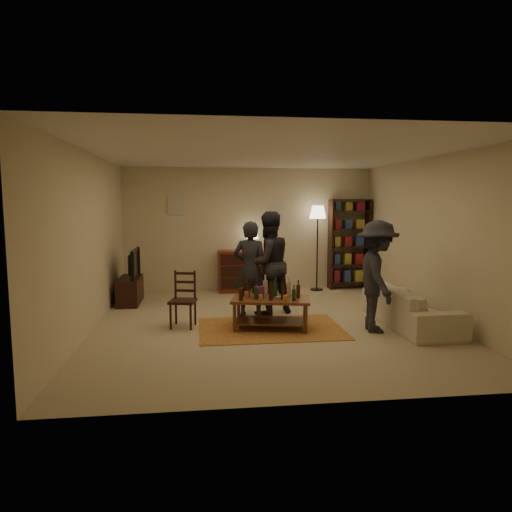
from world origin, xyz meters
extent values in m
plane|color=#C6B793|center=(0.00, 0.00, 0.00)|extent=(6.00, 6.00, 0.00)
plane|color=beige|center=(0.00, 3.00, 1.35)|extent=(5.50, 0.00, 5.50)
plane|color=beige|center=(-2.75, 0.00, 1.35)|extent=(0.00, 6.00, 6.00)
plane|color=beige|center=(2.75, 0.00, 1.35)|extent=(0.00, 6.00, 6.00)
plane|color=beige|center=(0.00, -3.00, 1.35)|extent=(5.50, 0.00, 5.50)
plane|color=white|center=(0.00, 0.00, 2.70)|extent=(6.00, 6.00, 0.00)
cube|color=beige|center=(-1.60, 2.98, 1.90)|extent=(0.35, 0.03, 0.45)
cube|color=beige|center=(0.60, 2.98, 1.70)|extent=(0.30, 0.03, 0.40)
cube|color=#964520|center=(-0.03, -0.33, 0.01)|extent=(2.20, 1.50, 0.01)
cube|color=brown|center=(-0.03, -0.33, 0.46)|extent=(1.28, 0.87, 0.04)
cube|color=brown|center=(-0.03, -0.33, 0.13)|extent=(1.17, 0.75, 0.02)
cylinder|color=brown|center=(-0.60, -0.48, 0.22)|extent=(0.05, 0.05, 0.44)
cylinder|color=brown|center=(0.44, -0.69, 0.22)|extent=(0.05, 0.05, 0.44)
cylinder|color=brown|center=(-0.49, 0.03, 0.22)|extent=(0.05, 0.05, 0.44)
cylinder|color=brown|center=(0.55, -0.18, 0.22)|extent=(0.05, 0.05, 0.44)
cylinder|color=#C5712D|center=(-0.39, -0.27, 0.53)|extent=(0.07, 0.07, 0.10)
cylinder|color=#C5712D|center=(-0.20, -0.47, 0.53)|extent=(0.07, 0.07, 0.09)
cylinder|color=#C5712D|center=(0.06, -0.16, 0.54)|extent=(0.07, 0.07, 0.11)
cylinder|color=#C5712D|center=(0.15, -0.59, 0.53)|extent=(0.07, 0.07, 0.09)
cylinder|color=#C5712D|center=(0.36, -0.20, 0.53)|extent=(0.07, 0.07, 0.10)
cube|color=#6B2E80|center=(-0.20, -0.27, 0.57)|extent=(0.15, 0.10, 0.18)
cylinder|color=gray|center=(0.09, -0.37, 0.50)|extent=(0.12, 0.12, 0.03)
cube|color=black|center=(-1.37, -0.06, 0.41)|extent=(0.46, 0.46, 0.04)
cylinder|color=black|center=(-1.56, -0.18, 0.20)|extent=(0.04, 0.04, 0.40)
cylinder|color=black|center=(-1.25, -0.25, 0.20)|extent=(0.04, 0.04, 0.40)
cylinder|color=black|center=(-1.49, 0.12, 0.20)|extent=(0.04, 0.04, 0.40)
cylinder|color=black|center=(-1.19, 0.06, 0.20)|extent=(0.04, 0.04, 0.40)
cube|color=black|center=(-1.34, 0.09, 0.66)|extent=(0.31, 0.10, 0.46)
cube|color=black|center=(-2.45, 1.80, 0.25)|extent=(0.40, 1.00, 0.50)
imported|color=black|center=(-2.43, 1.80, 0.78)|extent=(0.13, 0.97, 0.56)
cube|color=maroon|center=(-0.20, 2.72, 0.45)|extent=(1.00, 0.48, 0.90)
cube|color=black|center=(-0.20, 2.47, 0.22)|extent=(0.92, 0.02, 0.22)
cube|color=black|center=(-0.20, 2.47, 0.48)|extent=(0.92, 0.02, 0.22)
cube|color=black|center=(-0.20, 2.47, 0.74)|extent=(0.92, 0.02, 0.22)
cylinder|color=black|center=(0.05, 2.72, 0.92)|extent=(0.12, 0.12, 0.04)
cylinder|color=black|center=(0.05, 2.72, 1.05)|extent=(0.02, 0.02, 0.22)
cone|color=#FFE5B2|center=(0.05, 2.72, 1.26)|extent=(0.26, 0.26, 0.20)
cube|color=black|center=(1.82, 2.78, 1.00)|extent=(0.04, 0.34, 2.00)
cube|color=black|center=(2.68, 2.78, 1.00)|extent=(0.04, 0.34, 2.00)
cube|color=black|center=(2.25, 2.78, 0.15)|extent=(0.90, 0.34, 0.03)
cube|color=black|center=(2.25, 2.78, 0.55)|extent=(0.90, 0.34, 0.03)
cube|color=black|center=(2.25, 2.78, 0.95)|extent=(0.90, 0.34, 0.03)
cube|color=black|center=(2.25, 2.78, 1.35)|extent=(0.90, 0.34, 0.03)
cube|color=black|center=(2.25, 2.78, 1.75)|extent=(0.90, 0.34, 0.03)
cube|color=black|center=(2.25, 2.78, 2.00)|extent=(0.90, 0.34, 0.03)
cube|color=maroon|center=(1.95, 2.78, 0.29)|extent=(0.12, 0.22, 0.26)
cube|color=navy|center=(2.20, 2.78, 0.29)|extent=(0.15, 0.22, 0.26)
cube|color=olive|center=(2.47, 2.78, 0.29)|extent=(0.18, 0.22, 0.26)
cube|color=navy|center=(1.95, 2.78, 0.69)|extent=(0.12, 0.22, 0.24)
cube|color=olive|center=(2.20, 2.78, 0.69)|extent=(0.15, 0.22, 0.24)
cube|color=maroon|center=(2.47, 2.78, 0.69)|extent=(0.18, 0.22, 0.24)
cube|color=olive|center=(1.95, 2.78, 1.07)|extent=(0.12, 0.22, 0.22)
cube|color=maroon|center=(2.20, 2.78, 1.07)|extent=(0.15, 0.22, 0.22)
cube|color=navy|center=(2.47, 2.78, 1.07)|extent=(0.18, 0.22, 0.22)
cube|color=maroon|center=(1.95, 2.78, 1.47)|extent=(0.12, 0.22, 0.20)
cube|color=navy|center=(2.20, 2.78, 1.47)|extent=(0.15, 0.22, 0.20)
cube|color=olive|center=(2.47, 2.78, 1.47)|extent=(0.18, 0.22, 0.20)
cube|color=navy|center=(1.95, 2.78, 1.85)|extent=(0.12, 0.22, 0.18)
cube|color=olive|center=(2.20, 2.78, 1.85)|extent=(0.15, 0.22, 0.18)
cube|color=maroon|center=(2.47, 2.78, 1.85)|extent=(0.18, 0.22, 0.18)
cylinder|color=black|center=(1.48, 2.65, 0.01)|extent=(0.28, 0.28, 0.03)
cylinder|color=black|center=(1.48, 2.65, 0.84)|extent=(0.03, 0.03, 1.68)
cone|color=#FFE5B2|center=(1.48, 2.65, 1.74)|extent=(0.36, 0.36, 0.28)
imported|color=beige|center=(2.20, -0.40, 0.30)|extent=(0.81, 2.08, 0.61)
imported|color=#222329|center=(-0.25, 0.52, 0.82)|extent=(0.70, 0.57, 1.64)
imported|color=#232229|center=(0.08, 0.64, 0.90)|extent=(1.06, 0.96, 1.79)
imported|color=#25252C|center=(1.54, -0.64, 0.84)|extent=(0.77, 1.16, 1.68)
camera|label=1|loc=(-1.10, -7.12, 1.94)|focal=32.00mm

